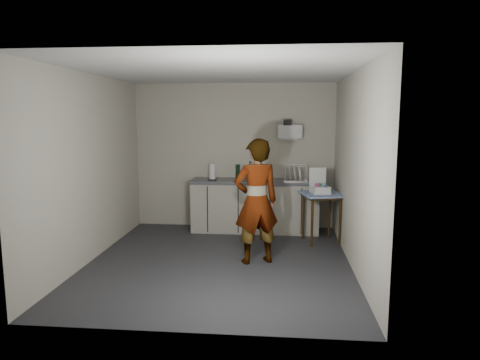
# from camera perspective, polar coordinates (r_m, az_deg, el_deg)

# --- Properties ---
(ground) EXTENTS (4.00, 4.00, 0.00)m
(ground) POSITION_cam_1_polar(r_m,az_deg,el_deg) (6.09, -2.77, -10.82)
(ground) COLOR #2B2B30
(ground) RESTS_ON ground
(wall_back) EXTENTS (3.60, 0.02, 2.60)m
(wall_back) POSITION_cam_1_polar(r_m,az_deg,el_deg) (7.75, -0.80, 3.20)
(wall_back) COLOR beige
(wall_back) RESTS_ON ground
(wall_right) EXTENTS (0.02, 4.00, 2.60)m
(wall_right) POSITION_cam_1_polar(r_m,az_deg,el_deg) (5.82, 14.89, 1.18)
(wall_right) COLOR beige
(wall_right) RESTS_ON ground
(wall_left) EXTENTS (0.02, 4.00, 2.60)m
(wall_left) POSITION_cam_1_polar(r_m,az_deg,el_deg) (6.29, -19.22, 1.52)
(wall_left) COLOR beige
(wall_left) RESTS_ON ground
(ceiling) EXTENTS (3.60, 4.00, 0.01)m
(ceiling) POSITION_cam_1_polar(r_m,az_deg,el_deg) (5.78, -2.95, 14.28)
(ceiling) COLOR white
(ceiling) RESTS_ON wall_back
(kitchen_counter) EXTENTS (2.24, 0.62, 0.91)m
(kitchen_counter) POSITION_cam_1_polar(r_m,az_deg,el_deg) (7.57, 2.00, -3.63)
(kitchen_counter) COLOR black
(kitchen_counter) RESTS_ON ground
(wall_shelf) EXTENTS (0.42, 0.18, 0.37)m
(wall_shelf) POSITION_cam_1_polar(r_m,az_deg,el_deg) (7.62, 6.68, 6.42)
(wall_shelf) COLOR white
(wall_shelf) RESTS_ON ground
(side_table) EXTENTS (0.75, 0.75, 0.80)m
(side_table) POSITION_cam_1_polar(r_m,az_deg,el_deg) (6.95, 10.84, -2.60)
(side_table) COLOR #3E280E
(side_table) RESTS_ON ground
(standing_man) EXTENTS (0.74, 0.61, 1.72)m
(standing_man) POSITION_cam_1_polar(r_m,az_deg,el_deg) (5.85, 2.19, -2.87)
(standing_man) COLOR #B2A593
(standing_man) RESTS_ON ground
(soap_bottle) EXTENTS (0.15, 0.15, 0.33)m
(soap_bottle) POSITION_cam_1_polar(r_m,az_deg,el_deg) (7.43, 1.34, 1.23)
(soap_bottle) COLOR black
(soap_bottle) RESTS_ON kitchen_counter
(soda_can) EXTENTS (0.07, 0.07, 0.13)m
(soda_can) POSITION_cam_1_polar(r_m,az_deg,el_deg) (7.47, 2.11, 0.48)
(soda_can) COLOR red
(soda_can) RESTS_ON kitchen_counter
(dark_bottle) EXTENTS (0.08, 0.08, 0.27)m
(dark_bottle) POSITION_cam_1_polar(r_m,az_deg,el_deg) (7.53, -0.31, 1.08)
(dark_bottle) COLOR black
(dark_bottle) RESTS_ON kitchen_counter
(paper_towel) EXTENTS (0.16, 0.16, 0.28)m
(paper_towel) POSITION_cam_1_polar(r_m,az_deg,el_deg) (7.50, -3.71, 1.04)
(paper_towel) COLOR black
(paper_towel) RESTS_ON kitchen_counter
(dish_rack) EXTENTS (0.40, 0.30, 0.28)m
(dish_rack) POSITION_cam_1_polar(r_m,az_deg,el_deg) (7.44, 7.38, 0.38)
(dish_rack) COLOR silver
(dish_rack) RESTS_ON kitchen_counter
(bakery_box) EXTENTS (0.34, 0.34, 0.39)m
(bakery_box) POSITION_cam_1_polar(r_m,az_deg,el_deg) (6.94, 10.57, -1.00)
(bakery_box) COLOR white
(bakery_box) RESTS_ON side_table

